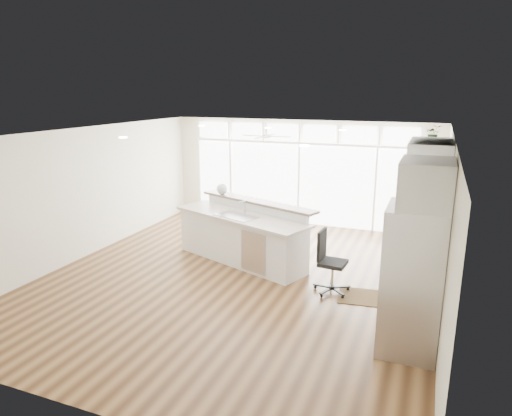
% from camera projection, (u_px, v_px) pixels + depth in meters
% --- Properties ---
extents(floor, '(7.00, 8.00, 0.02)m').
position_uv_depth(floor, '(239.00, 278.00, 8.60)').
color(floor, '#482B16').
rests_on(floor, ground).
extents(ceiling, '(7.00, 8.00, 0.02)m').
position_uv_depth(ceiling, '(237.00, 133.00, 7.92)').
color(ceiling, silver).
rests_on(ceiling, wall_back).
extents(wall_back, '(7.00, 0.04, 2.70)m').
position_uv_depth(wall_back, '(300.00, 172.00, 11.86)').
color(wall_back, '#EDE8CD').
rests_on(wall_back, floor).
extents(wall_front, '(7.00, 0.04, 2.70)m').
position_uv_depth(wall_front, '(80.00, 300.00, 4.66)').
color(wall_front, '#EDE8CD').
rests_on(wall_front, floor).
extents(wall_left, '(0.04, 8.00, 2.70)m').
position_uv_depth(wall_left, '(85.00, 193.00, 9.51)').
color(wall_left, '#EDE8CD').
rests_on(wall_left, floor).
extents(wall_right, '(0.04, 8.00, 2.70)m').
position_uv_depth(wall_right, '(446.00, 230.00, 7.01)').
color(wall_right, '#EDE8CD').
rests_on(wall_right, floor).
extents(glass_wall, '(5.80, 0.06, 2.08)m').
position_uv_depth(glass_wall, '(299.00, 184.00, 11.88)').
color(glass_wall, white).
rests_on(glass_wall, wall_back).
extents(transom_row, '(5.90, 0.06, 0.40)m').
position_uv_depth(transom_row, '(300.00, 133.00, 11.55)').
color(transom_row, white).
rests_on(transom_row, wall_back).
extents(desk_window, '(0.04, 0.85, 0.85)m').
position_uv_depth(desk_window, '(444.00, 212.00, 7.25)').
color(desk_window, white).
rests_on(desk_window, wall_right).
extents(ceiling_fan, '(1.16, 1.16, 0.32)m').
position_uv_depth(ceiling_fan, '(266.00, 132.00, 10.68)').
color(ceiling_fan, white).
rests_on(ceiling_fan, ceiling).
extents(recessed_lights, '(3.40, 3.00, 0.02)m').
position_uv_depth(recessed_lights, '(242.00, 134.00, 8.11)').
color(recessed_lights, white).
rests_on(recessed_lights, ceiling).
extents(oven_cabinet, '(0.64, 1.20, 2.50)m').
position_uv_depth(oven_cabinet, '(426.00, 207.00, 8.78)').
color(oven_cabinet, white).
rests_on(oven_cabinet, floor).
extents(desk_nook, '(0.72, 1.30, 0.76)m').
position_uv_depth(desk_nook, '(416.00, 277.00, 7.66)').
color(desk_nook, white).
rests_on(desk_nook, floor).
extents(upper_cabinets, '(0.64, 1.30, 0.64)m').
position_uv_depth(upper_cabinets, '(430.00, 161.00, 7.15)').
color(upper_cabinets, white).
rests_on(upper_cabinets, wall_right).
extents(refrigerator, '(0.76, 0.90, 2.00)m').
position_uv_depth(refrigerator, '(412.00, 280.00, 6.03)').
color(refrigerator, '#BCBBC0').
rests_on(refrigerator, floor).
extents(fridge_cabinet, '(0.64, 0.90, 0.60)m').
position_uv_depth(fridge_cabinet, '(426.00, 184.00, 5.68)').
color(fridge_cabinet, white).
rests_on(fridge_cabinet, wall_right).
extents(framed_photos, '(0.06, 0.22, 0.80)m').
position_uv_depth(framed_photos, '(443.00, 212.00, 7.84)').
color(framed_photos, black).
rests_on(framed_photos, wall_right).
extents(kitchen_island, '(3.25, 2.13, 1.21)m').
position_uv_depth(kitchen_island, '(241.00, 233.00, 9.28)').
color(kitchen_island, white).
rests_on(kitchen_island, floor).
extents(rug, '(1.02, 0.79, 0.01)m').
position_uv_depth(rug, '(366.00, 297.00, 7.77)').
color(rug, '#332110').
rests_on(rug, floor).
extents(office_chair, '(0.61, 0.57, 1.09)m').
position_uv_depth(office_chair, '(333.00, 263.00, 7.86)').
color(office_chair, black).
rests_on(office_chair, floor).
extents(fishbowl, '(0.29, 0.29, 0.24)m').
position_uv_depth(fishbowl, '(222.00, 189.00, 10.00)').
color(fishbowl, silver).
rests_on(fishbowl, kitchen_island).
extents(monitor, '(0.07, 0.42, 0.35)m').
position_uv_depth(monitor, '(414.00, 245.00, 7.55)').
color(monitor, black).
rests_on(monitor, desk_nook).
extents(keyboard, '(0.12, 0.32, 0.02)m').
position_uv_depth(keyboard, '(402.00, 254.00, 7.65)').
color(keyboard, silver).
rests_on(keyboard, desk_nook).
extents(potted_plant, '(0.32, 0.35, 0.24)m').
position_uv_depth(potted_plant, '(433.00, 135.00, 8.43)').
color(potted_plant, '#274F22').
rests_on(potted_plant, oven_cabinet).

